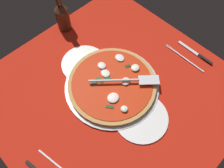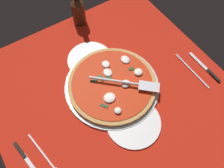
# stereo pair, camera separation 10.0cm
# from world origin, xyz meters

# --- Properties ---
(ground_plane) EXTENTS (0.98, 0.98, 0.01)m
(ground_plane) POSITION_xyz_m (0.00, 0.00, -0.00)
(ground_plane) COLOR #B61E10
(checker_pattern) EXTENTS (0.98, 0.98, 0.00)m
(checker_pattern) POSITION_xyz_m (0.00, 0.00, 0.00)
(checker_pattern) COLOR white
(checker_pattern) RESTS_ON ground_plane
(pizza_pan) EXTENTS (0.41, 0.41, 0.01)m
(pizza_pan) POSITION_xyz_m (-0.02, 0.02, 0.01)
(pizza_pan) COLOR #B9BAC2
(pizza_pan) RESTS_ON ground_plane
(dinner_plate_left) EXTENTS (0.21, 0.21, 0.01)m
(dinner_plate_left) POSITION_xyz_m (-0.20, 0.01, 0.01)
(dinner_plate_left) COLOR white
(dinner_plate_left) RESTS_ON ground_plane
(dinner_plate_right) EXTENTS (0.22, 0.22, 0.01)m
(dinner_plate_right) POSITION_xyz_m (0.17, -0.00, 0.01)
(dinner_plate_right) COLOR white
(dinner_plate_right) RESTS_ON ground_plane
(pizza) EXTENTS (0.38, 0.38, 0.03)m
(pizza) POSITION_xyz_m (-0.02, 0.02, 0.02)
(pizza) COLOR tan
(pizza) RESTS_ON pizza_pan
(pizza_server) EXTENTS (0.22, 0.24, 0.01)m
(pizza_server) POSITION_xyz_m (0.02, 0.06, 0.05)
(pizza_server) COLOR silver
(pizza_server) RESTS_ON pizza
(place_setting_near) EXTENTS (0.22, 0.16, 0.01)m
(place_setting_near) POSITION_xyz_m (0.07, -0.39, 0.00)
(place_setting_near) COLOR white
(place_setting_near) RESTS_ON ground_plane
(place_setting_far) EXTENTS (0.22, 0.14, 0.01)m
(place_setting_far) POSITION_xyz_m (0.13, 0.40, 0.00)
(place_setting_far) COLOR white
(place_setting_far) RESTS_ON ground_plane
(beer_bottle) EXTENTS (0.07, 0.07, 0.24)m
(beer_bottle) POSITION_xyz_m (-0.44, 0.09, 0.09)
(beer_bottle) COLOR #402313
(beer_bottle) RESTS_ON ground_plane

